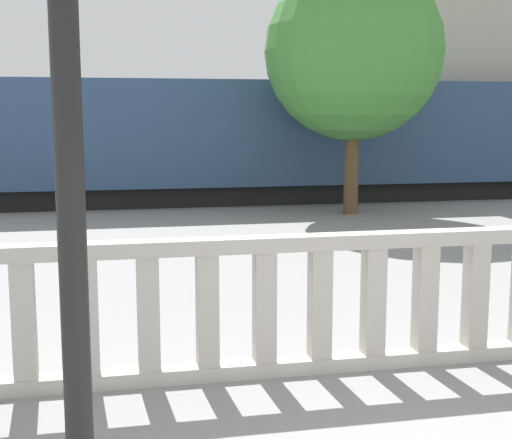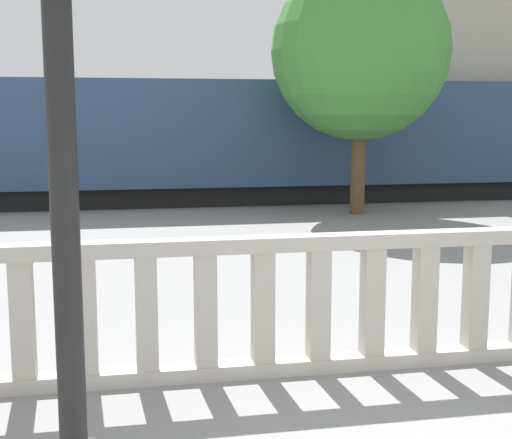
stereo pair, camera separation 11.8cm
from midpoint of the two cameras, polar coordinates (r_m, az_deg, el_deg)
balustrade at (r=7.04m, az=7.65°, el=-6.58°), size 13.31×0.24×1.35m
train_near at (r=20.52m, az=1.95°, el=6.48°), size 26.74×2.84×3.98m
train_far at (r=30.34m, az=-9.61°, el=7.31°), size 28.32×2.85×4.30m
tree_left at (r=18.01m, az=8.54°, el=13.16°), size 4.37×4.37×6.19m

